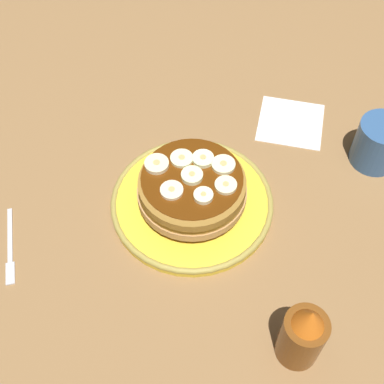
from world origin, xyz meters
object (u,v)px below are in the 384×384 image
at_px(plate, 192,202).
at_px(banana_slice_6, 182,159).
at_px(pancake_stack, 191,190).
at_px(banana_slice_2, 203,159).
at_px(banana_slice_0, 195,177).
at_px(coffee_mug, 381,143).
at_px(banana_slice_1, 203,196).
at_px(syrup_bottle, 303,335).
at_px(banana_slice_7, 223,165).
at_px(banana_slice_4, 226,185).
at_px(banana_slice_5, 157,164).
at_px(banana_slice_3, 172,191).
at_px(napkin, 291,122).
at_px(fork, 10,249).

distance_m(plate, banana_slice_6, 0.07).
distance_m(pancake_stack, banana_slice_6, 0.05).
relative_size(plate, banana_slice_6, 7.35).
relative_size(banana_slice_2, banana_slice_6, 0.95).
bearing_deg(banana_slice_0, banana_slice_6, 117.91).
bearing_deg(coffee_mug, banana_slice_1, -157.00).
bearing_deg(banana_slice_0, syrup_bottle, -61.36).
height_order(banana_slice_1, banana_slice_7, banana_slice_1).
distance_m(banana_slice_4, banana_slice_5, 0.11).
relative_size(pancake_stack, banana_slice_3, 5.18).
bearing_deg(banana_slice_5, banana_slice_7, -1.71).
bearing_deg(banana_slice_2, banana_slice_3, -129.44).
xyz_separation_m(banana_slice_5, banana_slice_7, (0.10, -0.00, -0.00)).
distance_m(banana_slice_0, banana_slice_7, 0.05).
xyz_separation_m(banana_slice_1, syrup_bottle, (0.11, -0.19, -0.02)).
bearing_deg(napkin, banana_slice_4, -124.21).
distance_m(banana_slice_5, napkin, 0.28).
xyz_separation_m(banana_slice_4, coffee_mug, (0.26, 0.10, -0.03)).
bearing_deg(banana_slice_7, banana_slice_0, -151.98).
xyz_separation_m(banana_slice_5, syrup_bottle, (0.18, -0.25, -0.02)).
bearing_deg(banana_slice_2, fork, -159.70).
height_order(pancake_stack, banana_slice_6, banana_slice_6).
bearing_deg(banana_slice_3, banana_slice_0, 33.32).
bearing_deg(banana_slice_1, banana_slice_3, 166.08).
distance_m(banana_slice_2, banana_slice_7, 0.03).
height_order(plate, banana_slice_5, banana_slice_5).
bearing_deg(plate, banana_slice_0, -30.01).
distance_m(banana_slice_2, syrup_bottle, 0.29).
bearing_deg(pancake_stack, banana_slice_3, -140.39).
distance_m(banana_slice_1, banana_slice_7, 0.06).
bearing_deg(banana_slice_7, banana_slice_2, 158.49).
xyz_separation_m(banana_slice_1, banana_slice_4, (0.03, 0.02, -0.00)).
distance_m(banana_slice_1, syrup_bottle, 0.23).
relative_size(banana_slice_7, napkin, 0.32).
height_order(banana_slice_0, napkin, banana_slice_0).
distance_m(pancake_stack, banana_slice_7, 0.06).
relative_size(banana_slice_0, banana_slice_2, 0.98).
xyz_separation_m(banana_slice_5, banana_slice_6, (0.04, 0.01, -0.00)).
distance_m(banana_slice_1, banana_slice_3, 0.05).
distance_m(banana_slice_1, banana_slice_4, 0.04).
relative_size(banana_slice_0, coffee_mug, 0.29).
relative_size(pancake_stack, banana_slice_0, 5.39).
bearing_deg(banana_slice_0, pancake_stack, 170.22).
distance_m(banana_slice_4, napkin, 0.24).
height_order(banana_slice_5, fork, banana_slice_5).
bearing_deg(banana_slice_0, coffee_mug, 16.64).
distance_m(banana_slice_3, napkin, 0.29).
bearing_deg(banana_slice_6, fork, -157.04).
xyz_separation_m(banana_slice_3, coffee_mug, (0.33, 0.11, -0.03)).
height_order(banana_slice_1, banana_slice_4, banana_slice_1).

